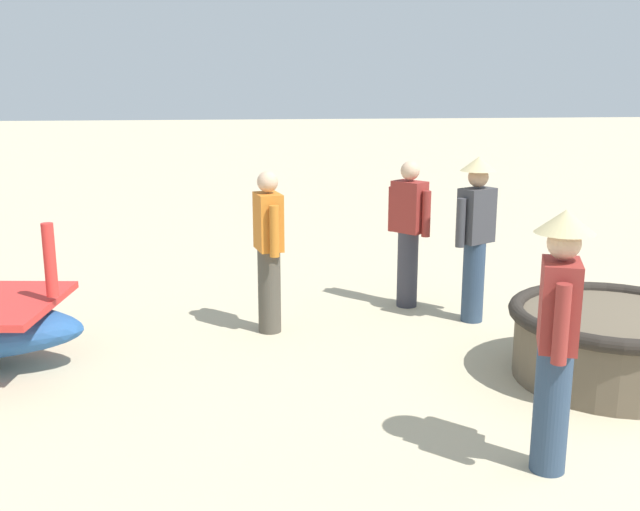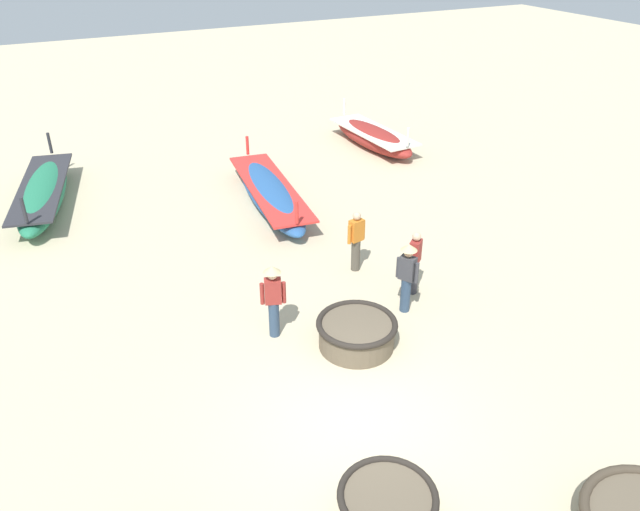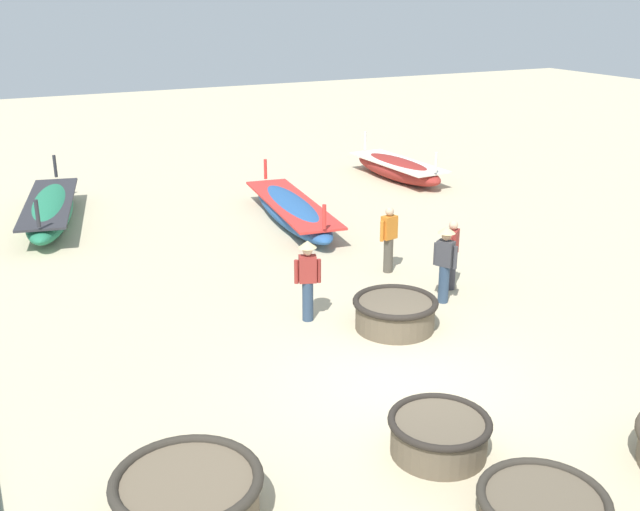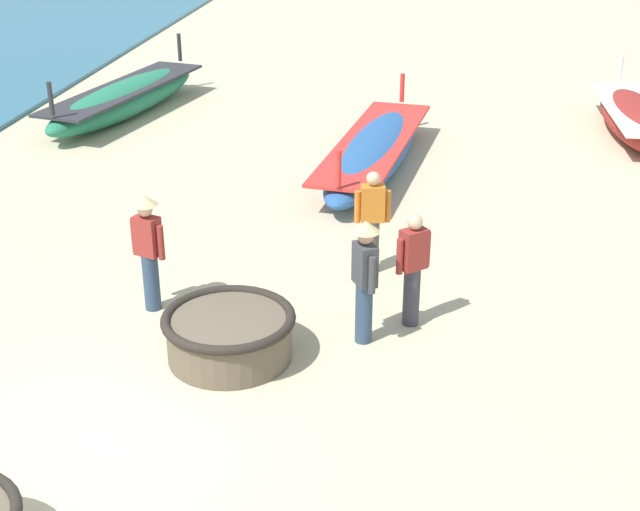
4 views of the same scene
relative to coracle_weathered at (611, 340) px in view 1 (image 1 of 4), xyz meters
The scene contains 5 objects.
coracle_weathered is the anchor object (origin of this frame).
fisherman_standing_right 3.13m from the coracle_weathered, 61.15° to the left, with size 0.52×0.28×1.57m.
fisherman_with_hat 1.85m from the coracle_weathered, 141.08° to the left, with size 0.50×0.36×1.67m.
fisherman_crouching 1.83m from the coracle_weathered, 22.20° to the left, with size 0.36×0.47×1.67m.
fisherman_standing_left 2.53m from the coracle_weathered, 28.91° to the left, with size 0.42×0.39×1.57m.
Camera 1 is at (-4.48, 4.85, 2.42)m, focal length 42.00 mm.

